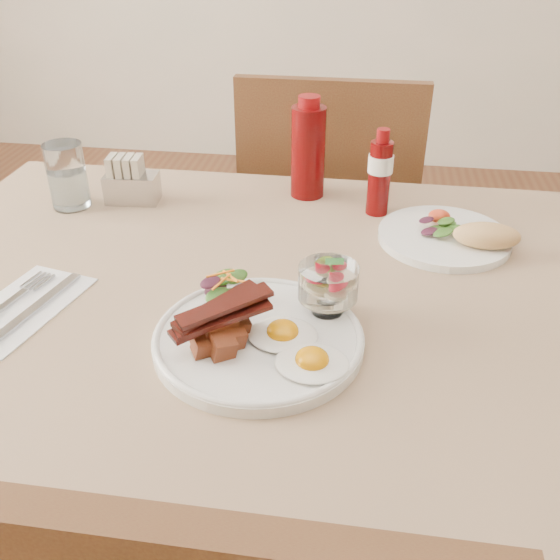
% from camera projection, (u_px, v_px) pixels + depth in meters
% --- Properties ---
extents(table, '(1.33, 0.88, 0.75)m').
position_uv_depth(table, '(298.00, 337.00, 0.99)').
color(table, brown).
rests_on(table, ground).
extents(chair_far, '(0.42, 0.42, 0.93)m').
position_uv_depth(chair_far, '(329.00, 227.00, 1.62)').
color(chair_far, brown).
rests_on(chair_far, ground).
extents(main_plate, '(0.28, 0.28, 0.02)m').
position_uv_depth(main_plate, '(258.00, 339.00, 0.83)').
color(main_plate, white).
rests_on(main_plate, table).
extents(fried_eggs, '(0.15, 0.15, 0.03)m').
position_uv_depth(fried_eggs, '(297.00, 347.00, 0.79)').
color(fried_eggs, white).
rests_on(fried_eggs, main_plate).
extents(bacon_potato_pile, '(0.13, 0.12, 0.06)m').
position_uv_depth(bacon_potato_pile, '(220.00, 325.00, 0.79)').
color(bacon_potato_pile, maroon).
rests_on(bacon_potato_pile, main_plate).
extents(side_salad, '(0.08, 0.07, 0.04)m').
position_uv_depth(side_salad, '(228.00, 290.00, 0.88)').
color(side_salad, '#214813').
rests_on(side_salad, main_plate).
extents(fruit_cup, '(0.08, 0.08, 0.08)m').
position_uv_depth(fruit_cup, '(328.00, 283.00, 0.85)').
color(fruit_cup, white).
rests_on(fruit_cup, main_plate).
extents(second_plate, '(0.23, 0.23, 0.06)m').
position_uv_depth(second_plate, '(454.00, 236.00, 1.06)').
color(second_plate, white).
rests_on(second_plate, table).
extents(ketchup_bottle, '(0.09, 0.09, 0.20)m').
position_uv_depth(ketchup_bottle, '(308.00, 150.00, 1.19)').
color(ketchup_bottle, '#4E0405').
rests_on(ketchup_bottle, table).
extents(hot_sauce_bottle, '(0.06, 0.06, 0.16)m').
position_uv_depth(hot_sauce_bottle, '(380.00, 174.00, 1.13)').
color(hot_sauce_bottle, '#4E0405').
rests_on(hot_sauce_bottle, table).
extents(sugar_caddy, '(0.10, 0.06, 0.09)m').
position_uv_depth(sugar_caddy, '(130.00, 183.00, 1.20)').
color(sugar_caddy, '#ABABB0').
rests_on(sugar_caddy, table).
extents(water_glass, '(0.07, 0.07, 0.12)m').
position_uv_depth(water_glass, '(68.00, 180.00, 1.17)').
color(water_glass, white).
rests_on(water_glass, table).
extents(napkin_cutlery, '(0.16, 0.23, 0.01)m').
position_uv_depth(napkin_cutlery, '(21.00, 308.00, 0.90)').
color(napkin_cutlery, white).
rests_on(napkin_cutlery, table).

